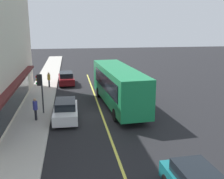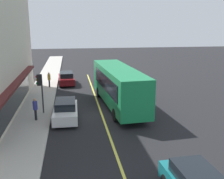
{
  "view_description": "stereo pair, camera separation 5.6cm",
  "coord_description": "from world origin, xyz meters",
  "px_view_note": "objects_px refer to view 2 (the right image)",
  "views": [
    {
      "loc": [
        -20.35,
        2.44,
        7.29
      ],
      "look_at": [
        2.19,
        -1.15,
        1.6
      ],
      "focal_mm": 42.83,
      "sensor_mm": 36.0,
      "label": 1
    },
    {
      "loc": [
        -20.36,
        2.38,
        7.29
      ],
      "look_at": [
        2.19,
        -1.15,
        1.6
      ],
      "focal_mm": 42.83,
      "sensor_mm": 36.0,
      "label": 2
    }
  ],
  "objects_px": {
    "traffic_light": "(40,84)",
    "car_white": "(66,110)",
    "pedestrian_waiting": "(49,78)",
    "pedestrian_near_storefront": "(35,107)",
    "car_maroon": "(66,78)",
    "bus": "(118,85)"
  },
  "relations": [
    {
      "from": "pedestrian_waiting",
      "to": "pedestrian_near_storefront",
      "type": "bearing_deg",
      "value": 178.66
    },
    {
      "from": "bus",
      "to": "car_maroon",
      "type": "xyz_separation_m",
      "value": [
        9.79,
        4.66,
        -1.24
      ]
    },
    {
      "from": "car_white",
      "to": "pedestrian_waiting",
      "type": "distance_m",
      "value": 10.95
    },
    {
      "from": "pedestrian_waiting",
      "to": "traffic_light",
      "type": "bearing_deg",
      "value": 179.98
    },
    {
      "from": "pedestrian_waiting",
      "to": "pedestrian_near_storefront",
      "type": "xyz_separation_m",
      "value": [
        -10.9,
        0.25,
        0.01
      ]
    },
    {
      "from": "car_maroon",
      "to": "traffic_light",
      "type": "bearing_deg",
      "value": 170.01
    },
    {
      "from": "bus",
      "to": "car_white",
      "type": "height_order",
      "value": "bus"
    },
    {
      "from": "traffic_light",
      "to": "pedestrian_waiting",
      "type": "xyz_separation_m",
      "value": [
        9.25,
        -0.0,
        -1.37
      ]
    },
    {
      "from": "car_white",
      "to": "car_maroon",
      "type": "distance_m",
      "value": 12.48
    },
    {
      "from": "pedestrian_waiting",
      "to": "car_white",
      "type": "bearing_deg",
      "value": -169.61
    },
    {
      "from": "car_white",
      "to": "pedestrian_near_storefront",
      "type": "relative_size",
      "value": 2.54
    },
    {
      "from": "car_maroon",
      "to": "pedestrian_near_storefront",
      "type": "xyz_separation_m",
      "value": [
        -12.62,
        2.18,
        0.43
      ]
    },
    {
      "from": "traffic_light",
      "to": "pedestrian_near_storefront",
      "type": "bearing_deg",
      "value": 171.42
    },
    {
      "from": "traffic_light",
      "to": "car_white",
      "type": "bearing_deg",
      "value": -127.52
    },
    {
      "from": "bus",
      "to": "pedestrian_near_storefront",
      "type": "bearing_deg",
      "value": 112.5
    },
    {
      "from": "car_maroon",
      "to": "pedestrian_waiting",
      "type": "relative_size",
      "value": 2.59
    },
    {
      "from": "car_maroon",
      "to": "bus",
      "type": "bearing_deg",
      "value": -154.57
    },
    {
      "from": "car_maroon",
      "to": "pedestrian_waiting",
      "type": "distance_m",
      "value": 2.62
    },
    {
      "from": "bus",
      "to": "car_white",
      "type": "xyz_separation_m",
      "value": [
        -2.69,
        4.61,
        -1.24
      ]
    },
    {
      "from": "bus",
      "to": "car_white",
      "type": "relative_size",
      "value": 2.6
    },
    {
      "from": "car_white",
      "to": "pedestrian_waiting",
      "type": "height_order",
      "value": "pedestrian_waiting"
    },
    {
      "from": "bus",
      "to": "traffic_light",
      "type": "distance_m",
      "value": 6.71
    }
  ]
}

